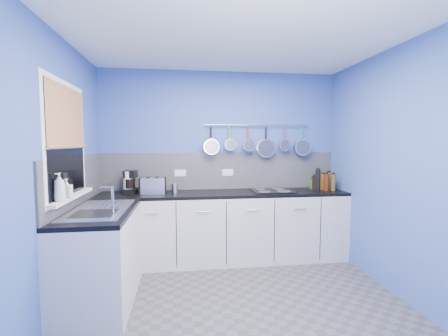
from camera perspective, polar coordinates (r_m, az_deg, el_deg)
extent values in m
cube|color=#47474C|center=(3.16, 2.98, -24.61)|extent=(3.20, 3.00, 0.02)
cube|color=white|center=(2.92, 3.21, 24.14)|extent=(3.20, 3.00, 0.02)
cube|color=#3B58AC|center=(4.26, -0.69, 0.83)|extent=(3.20, 0.02, 2.50)
cube|color=#3B58AC|center=(1.33, 15.37, -7.78)|extent=(3.20, 0.02, 2.50)
cube|color=#3B58AC|center=(2.94, -29.53, -1.50)|extent=(0.02, 3.00, 2.50)
cube|color=#3B58AC|center=(3.45, 30.35, -0.70)|extent=(0.02, 3.00, 2.50)
cube|color=gray|center=(4.25, -0.66, -0.54)|extent=(3.20, 0.02, 0.50)
cube|color=gray|center=(3.50, -25.48, -2.10)|extent=(0.02, 1.80, 0.50)
cube|color=silver|center=(4.09, -0.15, -10.99)|extent=(3.20, 0.60, 0.86)
cube|color=black|center=(4.00, -0.15, -4.77)|extent=(3.20, 0.60, 0.04)
cube|color=silver|center=(3.30, -21.74, -15.23)|extent=(0.60, 1.20, 0.86)
cube|color=black|center=(3.18, -21.98, -7.57)|extent=(0.60, 1.20, 0.04)
cube|color=white|center=(3.19, -27.16, 4.43)|extent=(0.01, 1.00, 1.10)
cube|color=black|center=(3.19, -27.07, 4.44)|extent=(0.01, 0.90, 1.00)
cube|color=tan|center=(3.19, -27.08, 8.48)|extent=(0.01, 0.90, 0.55)
cube|color=white|center=(3.22, -26.40, -4.75)|extent=(0.10, 0.98, 0.03)
cube|color=silver|center=(3.17, -22.00, -7.14)|extent=(0.50, 0.95, 0.01)
cube|color=white|center=(4.20, -8.10, -0.91)|extent=(0.15, 0.01, 0.09)
cube|color=white|center=(4.25, 0.70, -0.81)|extent=(0.15, 0.01, 0.09)
cylinder|color=silver|center=(4.29, 6.11, 7.91)|extent=(1.45, 0.02, 0.02)
imported|color=white|center=(2.89, -28.18, -3.14)|extent=(0.12, 0.12, 0.24)
imported|color=white|center=(3.04, -27.13, -3.38)|extent=(0.08, 0.08, 0.17)
cylinder|color=white|center=(4.10, -17.29, -2.50)|extent=(0.15, 0.15, 0.28)
cube|color=silver|center=(3.99, -13.06, -3.19)|extent=(0.31, 0.18, 0.20)
cylinder|color=silver|center=(3.98, -9.10, -3.73)|extent=(0.10, 0.10, 0.12)
cube|color=black|center=(4.12, 8.83, -4.18)|extent=(0.52, 0.46, 0.01)
cylinder|color=#3F721E|center=(4.52, 18.35, -2.36)|extent=(0.05, 0.05, 0.20)
cylinder|color=olive|center=(4.49, 17.13, -2.92)|extent=(0.05, 0.05, 0.12)
cylinder|color=#265919|center=(4.46, 15.98, -2.78)|extent=(0.07, 0.07, 0.14)
cylinder|color=brown|center=(4.41, 18.83, -2.30)|extent=(0.07, 0.07, 0.24)
cylinder|color=#8C5914|center=(4.38, 17.74, -2.45)|extent=(0.06, 0.06, 0.22)
cylinder|color=black|center=(4.36, 16.49, -2.63)|extent=(0.07, 0.07, 0.19)
cylinder|color=brown|center=(4.35, 19.59, -2.55)|extent=(0.06, 0.06, 0.22)
cylinder|color=#4C190C|center=(4.30, 18.44, -2.54)|extent=(0.07, 0.07, 0.23)
cylinder|color=black|center=(4.25, 16.97, -2.20)|extent=(0.07, 0.07, 0.28)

